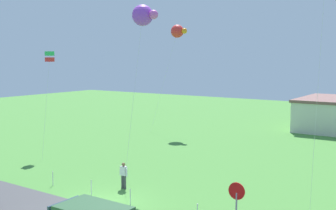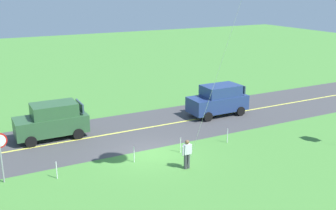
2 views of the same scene
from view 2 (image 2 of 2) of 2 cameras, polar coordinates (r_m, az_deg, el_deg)
ground_plane at (r=23.22m, az=-2.49°, el=-6.96°), size 120.00×120.00×0.10m
asphalt_road at (r=26.63m, az=-6.16°, el=-3.78°), size 120.00×7.00×0.00m
road_centre_stripe at (r=26.63m, az=-6.16°, el=-3.77°), size 120.00×0.16×0.00m
car_suv_foreground at (r=26.08m, az=-16.15°, el=-2.12°), size 4.40×2.12×2.24m
car_parked_west_near at (r=29.82m, az=7.18°, el=0.75°), size 4.40×2.12×2.24m
stop_sign at (r=20.82m, az=-22.80°, el=-5.66°), size 0.76×0.08×2.56m
person_adult_near at (r=21.02m, az=2.71°, el=-6.87°), size 0.58×0.22×1.60m
fence_post_0 at (r=24.78m, az=8.45°, el=-4.33°), size 0.05×0.05×0.90m
fence_post_1 at (r=23.12m, az=1.79°, el=-5.73°), size 0.05×0.05×0.90m
fence_post_2 at (r=21.95m, az=-4.85°, el=-7.03°), size 0.05×0.05×0.90m
fence_post_3 at (r=20.88m, az=-15.56°, el=-8.92°), size 0.05×0.05×0.90m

